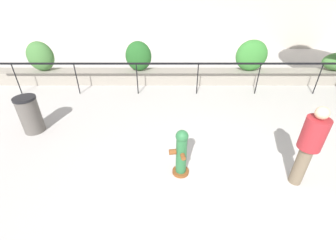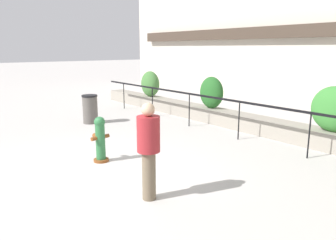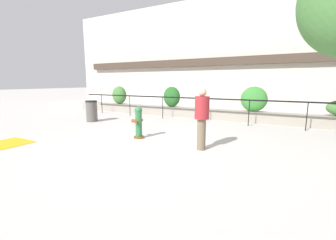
{
  "view_description": "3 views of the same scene",
  "coord_description": "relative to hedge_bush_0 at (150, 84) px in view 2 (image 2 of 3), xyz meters",
  "views": [
    {
      "loc": [
        -1.05,
        -2.65,
        3.48
      ],
      "look_at": [
        -1.07,
        2.02,
        0.62
      ],
      "focal_mm": 24.0,
      "sensor_mm": 36.0,
      "label": 1
    },
    {
      "loc": [
        5.97,
        -2.48,
        2.62
      ],
      "look_at": [
        -0.16,
        2.4,
        0.9
      ],
      "focal_mm": 35.0,
      "sensor_mm": 36.0,
      "label": 2
    },
    {
      "loc": [
        3.63,
        -5.21,
        1.88
      ],
      "look_at": [
        -0.47,
        2.39,
        0.42
      ],
      "focal_mm": 24.0,
      "sensor_mm": 36.0,
      "label": 3
    }
  ],
  "objects": [
    {
      "name": "hedge_bush_2",
      "position": [
        8.14,
        0.0,
        0.03
      ],
      "size": [
        1.21,
        0.65,
        1.18
      ],
      "primitive_type": "ellipsoid",
      "color": "#387F33",
      "rests_on": "planter_wall_low"
    },
    {
      "name": "trash_bin",
      "position": [
        1.27,
        -3.53,
        -0.55
      ],
      "size": [
        0.55,
        0.55,
        1.01
      ],
      "color": "#56514C",
      "rests_on": "ground"
    },
    {
      "name": "ground_plane",
      "position": [
        5.97,
        -6.0,
        -1.06
      ],
      "size": [
        120.0,
        120.0,
        0.0
      ],
      "primitive_type": "plane",
      "color": "#BCB7B2"
    },
    {
      "name": "fire_hydrant",
      "position": [
        5.19,
        -5.13,
        -0.51
      ],
      "size": [
        0.45,
        0.48,
        1.08
      ],
      "color": "brown",
      "rests_on": "ground"
    },
    {
      "name": "planter_wall_low",
      "position": [
        5.97,
        0.0,
        -0.81
      ],
      "size": [
        18.0,
        0.7,
        0.5
      ],
      "primitive_type": "cube",
      "color": "gray",
      "rests_on": "ground"
    },
    {
      "name": "pedestrian",
      "position": [
        7.51,
        -5.38,
        -0.07
      ],
      "size": [
        0.48,
        0.48,
        1.73
      ],
      "color": "brown",
      "rests_on": "ground"
    },
    {
      "name": "hedge_bush_1",
      "position": [
        3.78,
        0.0,
        0.0
      ],
      "size": [
        1.0,
        0.61,
        1.13
      ],
      "primitive_type": "ellipsoid",
      "color": "#235B23",
      "rests_on": "planter_wall_low"
    },
    {
      "name": "hedge_bush_0",
      "position": [
        0.0,
        0.0,
        0.0
      ],
      "size": [
        1.01,
        0.7,
        1.12
      ],
      "primitive_type": "ellipsoid",
      "color": "#427538",
      "rests_on": "planter_wall_low"
    },
    {
      "name": "fence_railing_segment",
      "position": [
        5.97,
        -1.1,
        -0.04
      ],
      "size": [
        15.0,
        0.05,
        1.15
      ],
      "color": "black",
      "rests_on": "ground"
    }
  ]
}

